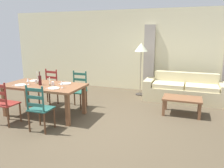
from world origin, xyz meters
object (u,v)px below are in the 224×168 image
Objects in this scene: dining_chair_far_left at (49,87)px; wine_bottle at (40,80)px; wine_glass_near_left at (28,80)px; coffee_table at (182,100)px; wine_glass_near_right at (62,83)px; dining_chair_near_right at (39,108)px; dining_table at (44,88)px; coffee_cup_primary at (53,84)px; dining_chair_far_right at (78,90)px; standing_lamp at (141,50)px; couch at (184,91)px; coffee_cup_secondary at (36,81)px; dining_chair_near_left at (5,103)px.

wine_bottle reaches higher than dining_chair_far_left.
wine_glass_near_left is 0.18× the size of coffee_table.
dining_chair_far_left is 1.40m from wine_glass_near_right.
dining_table is at bearing 120.41° from dining_chair_near_right.
dining_chair_far_right is at bearing 74.27° from coffee_cup_primary.
standing_lamp is at bearing 66.59° from wine_glass_near_right.
wine_bottle reaches higher than couch.
coffee_cup_secondary is at bearing 171.11° from coffee_cup_primary.
couch is at bearing -7.78° from standing_lamp.
coffee_table is at bearing 20.95° from wine_bottle.
wine_glass_near_right is 1.79× the size of coffee_cup_secondary.
coffee_cup_primary reaches higher than dining_table.
wine_bottle reaches higher than coffee_cup_primary.
wine_bottle is 0.32m from coffee_cup_primary.
wine_bottle reaches higher than coffee_table.
coffee_cup_primary is at bearing -2.44° from dining_table.
coffee_table is (-0.02, -1.22, 0.06)m from couch.
wine_glass_near_right is 0.36m from coffee_cup_primary.
dining_table is 0.83× the size of couch.
wine_glass_near_left is 3.68m from coffee_table.
wine_bottle is at bearing 125.14° from dining_chair_near_right.
coffee_cup_primary is at bearing 11.87° from wine_glass_near_left.
dining_chair_near_right is 3.25m from coffee_table.
dining_chair_far_left reaches higher than dining_table.
dining_chair_far_right is (0.02, 1.56, 0.00)m from dining_chair_near_right.
wine_glass_near_left is (-0.28, -0.08, -0.01)m from wine_bottle.
standing_lamp is (1.49, 2.55, 0.62)m from coffee_cup_primary.
coffee_cup_secondary is (-0.84, 0.21, -0.07)m from wine_glass_near_right.
standing_lamp reaches higher than dining_chair_near_right.
coffee_cup_secondary is at bearing 164.73° from dining_table.
dining_chair_far_right is at bearing -148.85° from couch.
dining_chair_near_left is at bearing -100.10° from wine_glass_near_left.
standing_lamp is (1.27, 1.77, 0.93)m from dining_chair_far_right.
dining_chair_near_left is at bearing -123.51° from standing_lamp.
wine_glass_near_right is 2.85m from coffee_table.
dining_table is 3.30m from coffee_table.
standing_lamp is (1.80, 2.60, 0.54)m from wine_bottle.
dining_chair_far_right is 0.42× the size of couch.
dining_table is 11.80× the size of wine_glass_near_left.
wine_glass_near_left is (-0.33, -0.13, 0.20)m from dining_table.
standing_lamp reaches higher than coffee_table.
couch is at bearing 37.25° from dining_table.
wine_glass_near_left is 3.43m from standing_lamp.
dining_chair_near_left is 1.08m from coffee_cup_primary.
dining_chair_far_left is 0.42× the size of couch.
coffee_cup_secondary is 4.09m from couch.
couch is (2.84, 2.37, -0.50)m from coffee_cup_primary.
dining_chair_near_left is 1.79m from dining_chair_far_right.
dining_chair_near_left reaches higher than wine_glass_near_right.
wine_glass_near_left is at bearing -143.98° from couch.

